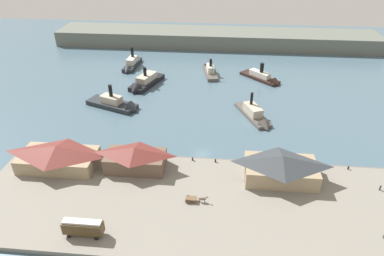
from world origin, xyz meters
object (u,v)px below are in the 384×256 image
object	(u,v)px
ferry_shed_west_terminal	(281,167)
ferry_moored_east	(210,70)
mooring_post_east	(348,168)
pedestrian_near_east_shed	(380,188)
ferry_shed_east_terminal	(135,158)
ferry_near_quay	(118,105)
ferry_mid_harbor	(131,65)
mooring_post_west	(193,159)
ferry_shed_central_terminal	(58,156)
street_tram	(83,227)
horse_cart	(195,199)
ferry_departing_north	(144,83)
ferry_approaching_east	(256,116)
ferry_approaching_west	(264,78)
mooring_post_center_east	(215,161)

from	to	relation	value
ferry_shed_west_terminal	ferry_moored_east	distance (m)	81.38
mooring_post_east	pedestrian_near_east_shed	bearing A→B (deg)	-56.22
ferry_shed_east_terminal	ferry_near_quay	size ratio (longest dim) A/B	0.74
mooring_post_east	ferry_mid_harbor	bearing A→B (deg)	137.36
mooring_post_west	ferry_near_quay	distance (m)	45.07
ferry_shed_central_terminal	ferry_shed_west_terminal	xyz separation A→B (m)	(61.16, 0.36, 0.29)
ferry_mid_harbor	ferry_shed_east_terminal	bearing A→B (deg)	-74.85
street_tram	mooring_post_west	size ratio (longest dim) A/B	9.77
street_tram	horse_cart	world-z (taller)	street_tram
ferry_shed_west_terminal	pedestrian_near_east_shed	size ratio (longest dim) A/B	11.30
ferry_departing_north	ferry_near_quay	bearing A→B (deg)	-105.22
ferry_shed_east_terminal	ferry_approaching_east	size ratio (longest dim) A/B	0.77
ferry_shed_west_terminal	ferry_approaching_west	bearing A→B (deg)	88.47
mooring_post_east	ferry_mid_harbor	xyz separation A→B (m)	(-80.50, 74.13, -0.01)
ferry_shed_west_terminal	mooring_post_west	world-z (taller)	ferry_shed_west_terminal
street_tram	mooring_post_center_east	size ratio (longest dim) A/B	9.77
ferry_near_quay	ferry_moored_east	size ratio (longest dim) A/B	1.08
ferry_mid_harbor	mooring_post_center_east	bearing A→B (deg)	-59.67
ferry_shed_west_terminal	ferry_mid_harbor	xyz separation A→B (m)	(-60.90, 80.01, -3.25)
ferry_shed_central_terminal	ferry_moored_east	size ratio (longest dim) A/B	1.03
ferry_shed_central_terminal	pedestrian_near_east_shed	xyz separation A→B (m)	(86.27, -1.98, -2.62)
horse_cart	mooring_post_east	distance (m)	44.76
ferry_shed_east_terminal	ferry_near_quay	world-z (taller)	ferry_near_quay
mooring_post_center_east	ferry_approaching_west	bearing A→B (deg)	73.31
ferry_mid_harbor	pedestrian_near_east_shed	bearing A→B (deg)	-43.76
ferry_approaching_west	mooring_post_center_east	bearing A→B (deg)	-106.69
ferry_shed_central_terminal	mooring_post_east	distance (m)	81.06
ferry_moored_east	ferry_departing_north	distance (m)	33.30
horse_cart	ferry_mid_harbor	size ratio (longest dim) A/B	0.28
mooring_post_east	ferry_departing_north	world-z (taller)	ferry_departing_north
ferry_near_quay	ferry_moored_east	xyz separation A→B (m)	(32.60, 39.82, -0.10)
horse_cart	pedestrian_near_east_shed	xyz separation A→B (m)	(46.88, 8.83, -0.15)
ferry_shed_east_terminal	ferry_departing_north	distance (m)	58.80
ferry_shed_west_terminal	ferry_near_quay	distance (m)	67.43
ferry_shed_east_terminal	ferry_shed_central_terminal	bearing A→B (deg)	-176.92
ferry_shed_central_terminal	ferry_shed_west_terminal	bearing A→B (deg)	0.34
street_tram	mooring_post_center_east	world-z (taller)	street_tram
mooring_post_center_east	ferry_departing_north	xyz separation A→B (m)	(-32.49, 52.90, -0.03)
street_tram	ferry_mid_harbor	distance (m)	105.21
pedestrian_near_east_shed	ferry_mid_harbor	world-z (taller)	ferry_mid_harbor
pedestrian_near_east_shed	ferry_shed_east_terminal	bearing A→B (deg)	177.20
pedestrian_near_east_shed	ferry_moored_east	xyz separation A→B (m)	(-47.97, 80.36, -0.67)
ferry_shed_east_terminal	mooring_post_center_east	bearing A→B (deg)	12.50
horse_cart	ferry_near_quay	xyz separation A→B (m)	(-33.69, 49.36, -0.73)
horse_cart	ferry_shed_central_terminal	bearing A→B (deg)	164.65
ferry_shed_west_terminal	street_tram	bearing A→B (deg)	-151.99
ferry_near_quay	mooring_post_east	bearing A→B (deg)	-23.28
ferry_moored_east	ferry_shed_central_terminal	bearing A→B (deg)	-116.04
mooring_post_east	ferry_approaching_east	distance (m)	36.99
street_tram	mooring_post_center_east	xyz separation A→B (m)	(27.67, 29.68, -2.01)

